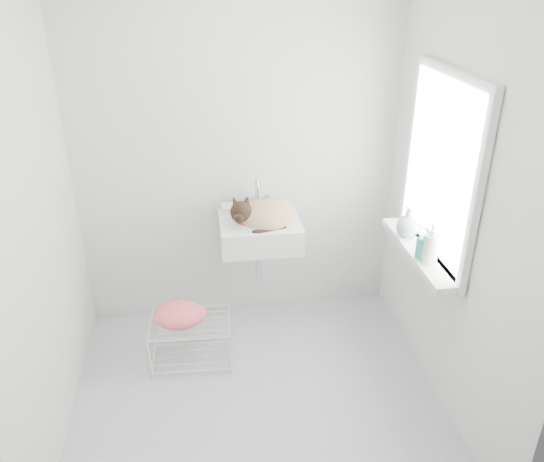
{
  "coord_description": "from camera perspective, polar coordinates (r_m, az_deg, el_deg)",
  "views": [
    {
      "loc": [
        -0.26,
        -2.49,
        2.39
      ],
      "look_at": [
        0.16,
        0.5,
        0.88
      ],
      "focal_mm": 35.78,
      "sensor_mm": 36.0,
      "label": 1
    }
  ],
  "objects": [
    {
      "name": "bottle_b",
      "position": [
        3.27,
        15.74,
        -2.67
      ],
      "size": [
        0.12,
        0.12,
        0.19
      ],
      "primitive_type": "imported",
      "rotation": [
        0.0,
        0.0,
        3.74
      ],
      "color": "teal",
      "rests_on": "windowsill"
    },
    {
      "name": "back_wall",
      "position": [
        3.68,
        -3.66,
        8.47
      ],
      "size": [
        2.2,
        0.02,
        2.5
      ],
      "primitive_type": "cube",
      "color": "silver",
      "rests_on": "ground"
    },
    {
      "name": "floor",
      "position": [
        3.46,
        -1.58,
        -17.11
      ],
      "size": [
        2.2,
        2.0,
        0.02
      ],
      "primitive_type": "cube",
      "color": "#B5B7B8",
      "rests_on": "ground"
    },
    {
      "name": "right_wall",
      "position": [
        3.06,
        19.07,
        3.15
      ],
      "size": [
        0.02,
        2.0,
        2.5
      ],
      "primitive_type": "cube",
      "color": "silver",
      "rests_on": "ground"
    },
    {
      "name": "towel",
      "position": [
        3.56,
        -9.73,
        -9.16
      ],
      "size": [
        0.33,
        0.25,
        0.13
      ],
      "primitive_type": "ellipsoid",
      "rotation": [
        0.0,
        0.0,
        -0.07
      ],
      "color": "orange",
      "rests_on": "wire_rack"
    },
    {
      "name": "window_frame",
      "position": [
        3.18,
        17.31,
        6.22
      ],
      "size": [
        0.04,
        0.9,
        1.1
      ],
      "primitive_type": "cube",
      "color": "white",
      "rests_on": "right_wall"
    },
    {
      "name": "bottle_a",
      "position": [
        3.22,
        16.14,
        -3.18
      ],
      "size": [
        0.09,
        0.09,
        0.2
      ],
      "primitive_type": "imported",
      "rotation": [
        0.0,
        0.0,
        2.93
      ],
      "color": "white",
      "rests_on": "windowsill"
    },
    {
      "name": "wire_rack",
      "position": [
        3.68,
        -8.48,
        -11.28
      ],
      "size": [
        0.52,
        0.38,
        0.3
      ],
      "primitive_type": "cube",
      "rotation": [
        0.0,
        0.0,
        -0.05
      ],
      "color": "silver",
      "rests_on": "floor"
    },
    {
      "name": "left_wall",
      "position": [
        2.86,
        -24.34,
        0.58
      ],
      "size": [
        0.02,
        2.0,
        2.5
      ],
      "primitive_type": "cube",
      "color": "silver",
      "rests_on": "ground"
    },
    {
      "name": "cat",
      "position": [
        3.57,
        -1.09,
        1.69
      ],
      "size": [
        0.42,
        0.34,
        0.27
      ],
      "rotation": [
        0.0,
        0.0,
        -0.0
      ],
      "color": "tan",
      "rests_on": "sink"
    },
    {
      "name": "bottle_c",
      "position": [
        3.5,
        13.98,
        -0.42
      ],
      "size": [
        0.2,
        0.2,
        0.19
      ],
      "primitive_type": "imported",
      "rotation": [
        0.0,
        0.0,
        3.87
      ],
      "color": "#A4B9C4",
      "rests_on": "windowsill"
    },
    {
      "name": "faucet",
      "position": [
        3.71,
        -1.69,
        4.36
      ],
      "size": [
        0.19,
        0.14,
        0.19
      ],
      "primitive_type": null,
      "color": "silver",
      "rests_on": "sink"
    },
    {
      "name": "sink",
      "position": [
        3.6,
        -1.33,
        1.22
      ],
      "size": [
        0.53,
        0.46,
        0.21
      ],
      "primitive_type": "cube",
      "color": "white",
      "rests_on": "back_wall"
    },
    {
      "name": "window_glass",
      "position": [
        3.18,
        17.56,
        6.23
      ],
      "size": [
        0.01,
        0.8,
        1.0
      ],
      "primitive_type": "cube",
      "color": "white",
      "rests_on": "right_wall"
    },
    {
      "name": "windowsill",
      "position": [
        3.36,
        15.2,
        -2.12
      ],
      "size": [
        0.16,
        0.88,
        0.04
      ],
      "primitive_type": "cube",
      "color": "white",
      "rests_on": "right_wall"
    }
  ]
}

